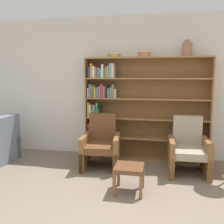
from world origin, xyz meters
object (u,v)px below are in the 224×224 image
at_px(bookshelf, 134,109).
at_px(armchair_cushioned, 188,150).
at_px(bowl_copper, 114,55).
at_px(footstool, 129,170).
at_px(bowl_sage, 144,54).
at_px(vase_tall, 187,49).
at_px(armchair_leather, 101,145).

distance_m(bookshelf, armchair_cushioned, 1.28).
xyz_separation_m(bowl_copper, footstool, (0.48, -1.47, -1.67)).
bearing_deg(bowl_sage, footstool, -93.22).
relative_size(bookshelf, bowl_copper, 9.29).
distance_m(bookshelf, footstool, 1.63).
relative_size(bookshelf, vase_tall, 8.05).
height_order(vase_tall, armchair_leather, vase_tall).
bearing_deg(footstool, bowl_sage, 86.78).
bearing_deg(armchair_cushioned, vase_tall, -87.93).
bearing_deg(bowl_copper, vase_tall, 0.00).
bearing_deg(bowl_sage, bowl_copper, -180.00).
xyz_separation_m(bookshelf, armchair_leather, (-0.50, -0.58, -0.58)).
distance_m(bowl_copper, vase_tall, 1.33).
height_order(bookshelf, armchair_leather, bookshelf).
xyz_separation_m(vase_tall, armchair_leather, (-1.45, -0.56, -1.68)).
distance_m(bowl_copper, bowl_sage, 0.57).
bearing_deg(vase_tall, bowl_sage, 180.00).
distance_m(bowl_copper, footstool, 2.28).
bearing_deg(armchair_leather, footstool, 118.47).
relative_size(bowl_sage, armchair_cushioned, 0.26).
distance_m(bookshelf, vase_tall, 1.45).
relative_size(bowl_sage, vase_tall, 0.81).
bearing_deg(bowl_sage, armchair_leather, -140.81).
relative_size(bowl_copper, armchair_cushioned, 0.27).
xyz_separation_m(bookshelf, bowl_sage, (0.19, -0.02, 1.03)).
height_order(bowl_copper, bowl_sage, bowl_sage).
distance_m(bowl_sage, footstool, 2.24).
xyz_separation_m(bookshelf, footstool, (0.11, -1.48, -0.66)).
distance_m(bowl_sage, vase_tall, 0.76).
relative_size(bookshelf, footstool, 5.96).
bearing_deg(vase_tall, footstool, -119.80).
bearing_deg(footstool, vase_tall, 60.20).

